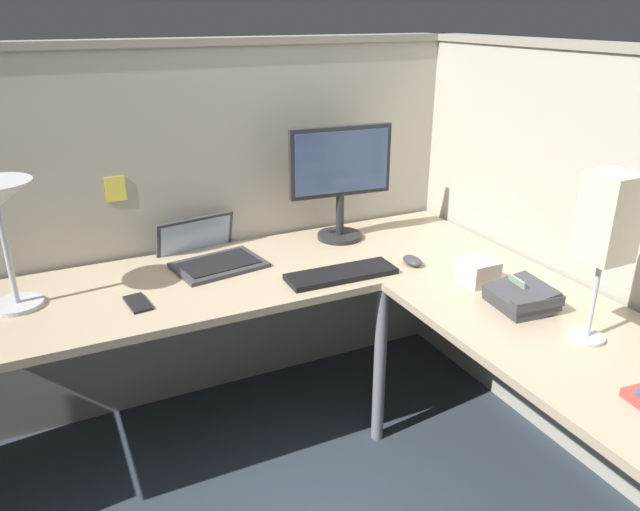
# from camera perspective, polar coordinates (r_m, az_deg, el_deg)

# --- Properties ---
(ground_plane) EXTENTS (6.80, 6.80, 0.00)m
(ground_plane) POSITION_cam_1_polar(r_m,az_deg,el_deg) (2.52, 4.02, -19.72)
(ground_plane) COLOR #2D3842
(cubicle_wall_back) EXTENTS (2.57, 0.12, 1.58)m
(cubicle_wall_back) POSITION_cam_1_polar(r_m,az_deg,el_deg) (2.70, -11.53, 2.53)
(cubicle_wall_back) COLOR #A8A393
(cubicle_wall_back) RESTS_ON ground
(cubicle_wall_right) EXTENTS (0.12, 2.37, 1.58)m
(cubicle_wall_right) POSITION_cam_1_polar(r_m,az_deg,el_deg) (2.44, 25.87, -1.50)
(cubicle_wall_right) COLOR #A8A393
(cubicle_wall_right) RESTS_ON ground
(desk) EXTENTS (2.35, 2.15, 0.73)m
(desk) POSITION_cam_1_polar(r_m,az_deg,el_deg) (2.06, 1.58, -8.56)
(desk) COLOR tan
(desk) RESTS_ON ground
(monitor) EXTENTS (0.46, 0.20, 0.50)m
(monitor) POSITION_cam_1_polar(r_m,az_deg,el_deg) (2.63, 1.96, 7.65)
(monitor) COLOR #232326
(monitor) RESTS_ON desk
(laptop) EXTENTS (0.40, 0.43, 0.22)m
(laptop) POSITION_cam_1_polar(r_m,az_deg,el_deg) (2.52, -10.47, 0.16)
(laptop) COLOR #38383D
(laptop) RESTS_ON desk
(keyboard) EXTENTS (0.43, 0.15, 0.02)m
(keyboard) POSITION_cam_1_polar(r_m,az_deg,el_deg) (2.32, 2.03, -1.75)
(keyboard) COLOR black
(keyboard) RESTS_ON desk
(computer_mouse) EXTENTS (0.06, 0.10, 0.03)m
(computer_mouse) POSITION_cam_1_polar(r_m,az_deg,el_deg) (2.45, 8.71, -0.48)
(computer_mouse) COLOR #38383D
(computer_mouse) RESTS_ON desk
(cell_phone) EXTENTS (0.08, 0.15, 0.01)m
(cell_phone) POSITION_cam_1_polar(r_m,az_deg,el_deg) (2.20, -16.81, -4.32)
(cell_phone) COLOR black
(cell_phone) RESTS_ON desk
(office_phone) EXTENTS (0.21, 0.23, 0.11)m
(office_phone) POSITION_cam_1_polar(r_m,az_deg,el_deg) (2.18, 18.55, -3.82)
(office_phone) COLOR #38383D
(office_phone) RESTS_ON desk
(desk_lamp_paper) EXTENTS (0.13, 0.13, 0.53)m
(desk_lamp_paper) POSITION_cam_1_polar(r_m,az_deg,el_deg) (1.93, 25.54, 2.83)
(desk_lamp_paper) COLOR #B7BABF
(desk_lamp_paper) RESTS_ON desk
(tissue_box) EXTENTS (0.12, 0.12, 0.09)m
(tissue_box) POSITION_cam_1_polar(r_m,az_deg,el_deg) (2.33, 14.71, -1.49)
(tissue_box) COLOR beige
(tissue_box) RESTS_ON desk
(pinned_note_middle) EXTENTS (0.08, 0.00, 0.10)m
(pinned_note_middle) POSITION_cam_1_polar(r_m,az_deg,el_deg) (2.53, -18.73, 5.96)
(pinned_note_middle) COLOR #EAD84C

